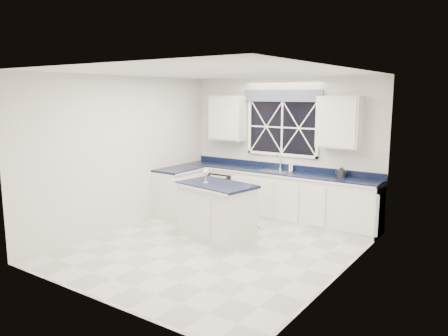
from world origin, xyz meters
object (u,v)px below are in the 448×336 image
Objects in this scene: kettle at (341,172)px; island at (217,211)px; wine_glass at (206,172)px; soap_bottle at (291,166)px; faucet at (280,161)px; dishwasher at (227,191)px.

island is at bearing -112.05° from kettle.
wine_glass is 1.94m from soap_bottle.
wine_glass is at bearing -115.16° from kettle.
faucet reaches higher than island.
kettle reaches higher than island.
island is at bearing -61.17° from dishwasher.
kettle reaches higher than soap_bottle.
kettle is at bearing -3.14° from faucet.
dishwasher is at bearing -172.01° from soap_bottle.
island is at bearing 9.73° from wine_glass.
faucet is at bearing 77.03° from wine_glass.
island is at bearing -96.97° from faucet.
kettle is (1.47, 1.73, 0.55)m from island.
faucet reaches higher than dishwasher.
soap_bottle is (0.46, 1.79, 0.55)m from island.
wine_glass is at bearing -160.20° from island.
soap_bottle is at bearing 70.10° from wine_glass.
island is (0.88, -1.60, 0.06)m from dishwasher.
island reaches higher than dishwasher.
soap_bottle is at bearing -165.19° from kettle.
faucet is 0.22× the size of island.
kettle is 2.43m from wine_glass.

